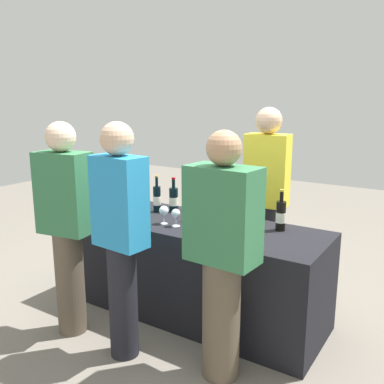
{
  "coord_description": "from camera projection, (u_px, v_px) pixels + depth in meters",
  "views": [
    {
      "loc": [
        1.79,
        -2.78,
        1.78
      ],
      "look_at": [
        0.0,
        0.0,
        1.04
      ],
      "focal_mm": 39.98,
      "sensor_mm": 36.0,
      "label": 1
    }
  ],
  "objects": [
    {
      "name": "wine_bottle_6",
      "position": [
        281.0,
        215.0,
        3.21
      ],
      "size": [
        0.07,
        0.07,
        0.32
      ],
      "color": "black",
      "rests_on": "tasting_table"
    },
    {
      "name": "wine_glass_5",
      "position": [
        247.0,
        221.0,
        3.09
      ],
      "size": [
        0.07,
        0.07,
        0.15
      ],
      "color": "silver",
      "rests_on": "tasting_table"
    },
    {
      "name": "wine_glass_2",
      "position": [
        164.0,
        211.0,
        3.38
      ],
      "size": [
        0.08,
        0.08,
        0.15
      ],
      "color": "silver",
      "rests_on": "tasting_table"
    },
    {
      "name": "wine_glass_3",
      "position": [
        176.0,
        214.0,
        3.31
      ],
      "size": [
        0.07,
        0.07,
        0.14
      ],
      "color": "silver",
      "rests_on": "tasting_table"
    },
    {
      "name": "wine_bottle_1",
      "position": [
        157.0,
        199.0,
        3.73
      ],
      "size": [
        0.07,
        0.07,
        0.33
      ],
      "color": "black",
      "rests_on": "tasting_table"
    },
    {
      "name": "ground_plane",
      "position": [
        192.0,
        311.0,
        3.61
      ],
      "size": [
        12.0,
        12.0,
        0.0
      ],
      "primitive_type": "plane",
      "color": "slate"
    },
    {
      "name": "wine_bottle_3",
      "position": [
        201.0,
        207.0,
        3.47
      ],
      "size": [
        0.07,
        0.07,
        0.31
      ],
      "color": "black",
      "rests_on": "tasting_table"
    },
    {
      "name": "guest_2",
      "position": [
        222.0,
        252.0,
        2.62
      ],
      "size": [
        0.45,
        0.27,
        1.59
      ],
      "rotation": [
        0.0,
        0.0,
        -0.06
      ],
      "color": "brown",
      "rests_on": "ground_plane"
    },
    {
      "name": "server_pouring",
      "position": [
        266.0,
        195.0,
        3.74
      ],
      "size": [
        0.39,
        0.24,
        1.69
      ],
      "rotation": [
        0.0,
        0.0,
        3.23
      ],
      "color": "black",
      "rests_on": "ground_plane"
    },
    {
      "name": "wine_glass_4",
      "position": [
        209.0,
        220.0,
        3.2
      ],
      "size": [
        0.06,
        0.06,
        0.13
      ],
      "color": "silver",
      "rests_on": "tasting_table"
    },
    {
      "name": "wine_glass_1",
      "position": [
        135.0,
        204.0,
        3.56
      ],
      "size": [
        0.07,
        0.07,
        0.15
      ],
      "color": "silver",
      "rests_on": "tasting_table"
    },
    {
      "name": "wine_bottle_4",
      "position": [
        233.0,
        211.0,
        3.37
      ],
      "size": [
        0.08,
        0.08,
        0.3
      ],
      "color": "black",
      "rests_on": "tasting_table"
    },
    {
      "name": "wine_bottle_0",
      "position": [
        144.0,
        197.0,
        3.86
      ],
      "size": [
        0.07,
        0.07,
        0.3
      ],
      "color": "black",
      "rests_on": "tasting_table"
    },
    {
      "name": "guest_1",
      "position": [
        121.0,
        233.0,
        2.83
      ],
      "size": [
        0.37,
        0.23,
        1.63
      ],
      "rotation": [
        0.0,
        0.0,
        -0.08
      ],
      "color": "black",
      "rests_on": "ground_plane"
    },
    {
      "name": "wine_glass_0",
      "position": [
        117.0,
        205.0,
        3.59
      ],
      "size": [
        0.06,
        0.06,
        0.14
      ],
      "color": "silver",
      "rests_on": "tasting_table"
    },
    {
      "name": "ice_bucket",
      "position": [
        118.0,
        198.0,
        3.82
      ],
      "size": [
        0.24,
        0.24,
        0.2
      ],
      "primitive_type": "cylinder",
      "color": "silver",
      "rests_on": "tasting_table"
    },
    {
      "name": "wine_bottle_2",
      "position": [
        174.0,
        199.0,
        3.73
      ],
      "size": [
        0.08,
        0.08,
        0.31
      ],
      "color": "black",
      "rests_on": "tasting_table"
    },
    {
      "name": "wine_bottle_5",
      "position": [
        246.0,
        213.0,
        3.31
      ],
      "size": [
        0.08,
        0.08,
        0.31
      ],
      "color": "black",
      "rests_on": "tasting_table"
    },
    {
      "name": "tasting_table",
      "position": [
        192.0,
        268.0,
        3.53
      ],
      "size": [
        2.17,
        0.75,
        0.79
      ],
      "primitive_type": "cube",
      "color": "black",
      "rests_on": "ground_plane"
    },
    {
      "name": "guest_0",
      "position": [
        66.0,
        222.0,
        3.13
      ],
      "size": [
        0.42,
        0.27,
        1.61
      ],
      "rotation": [
        0.0,
        0.0,
        0.16
      ],
      "color": "brown",
      "rests_on": "ground_plane"
    }
  ]
}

